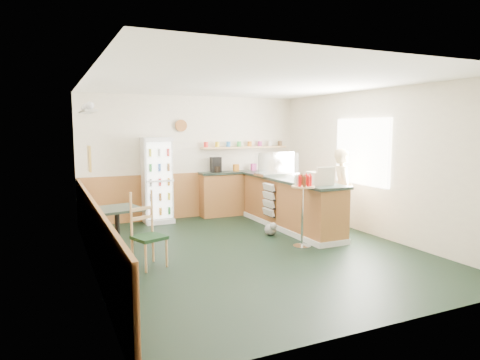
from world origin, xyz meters
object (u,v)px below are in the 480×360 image
cash_register (319,178)px  shopkeeper (342,191)px  display_case (276,164)px  cafe_table (117,222)px  condiment_stand (303,198)px  drinks_fridge (157,180)px  cafe_chair (148,227)px

cash_register → shopkeeper: size_ratio=0.25×
display_case → cafe_table: 3.60m
condiment_stand → cafe_table: (-2.89, 0.88, -0.31)m
display_case → condiment_stand: 1.91m
cash_register → drinks_fridge: bearing=139.6°
drinks_fridge → cafe_table: 2.37m
cash_register → display_case: bearing=99.3°
display_case → shopkeeper: size_ratio=0.52×
cash_register → cafe_table: bearing=179.0°
display_case → shopkeeper: (0.70, -1.29, -0.44)m
cash_register → cafe_table: size_ratio=0.49×
condiment_stand → cafe_table: bearing=163.1°
drinks_fridge → display_case: size_ratio=2.15×
drinks_fridge → shopkeeper: 3.81m
drinks_fridge → cafe_chair: bearing=-106.6°
display_case → cafe_chair: size_ratio=0.77×
cafe_table → cafe_chair: (0.31, -0.77, 0.04)m
drinks_fridge → condiment_stand: size_ratio=1.49×
drinks_fridge → shopkeeper: (2.95, -2.41, -0.09)m
shopkeeper → condiment_stand: bearing=135.3°
cafe_chair → shopkeeper: bearing=-14.1°
shopkeeper → cafe_table: size_ratio=2.00×
drinks_fridge → condiment_stand: drinks_fridge is taller
cash_register → cafe_table: cash_register is taller
drinks_fridge → display_case: 2.54m
cash_register → cafe_chair: cash_register is taller
cafe_table → cash_register: bearing=-10.3°
cash_register → cafe_chair: 3.14m
display_case → cafe_table: bearing=-164.8°
condiment_stand → cafe_table: size_ratio=1.50×
cash_register → cafe_chair: (-3.09, -0.15, -0.55)m
drinks_fridge → condiment_stand: bearing=-59.1°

